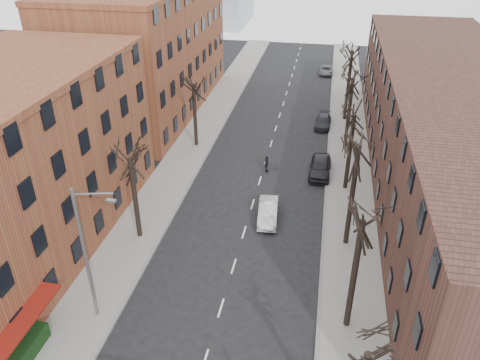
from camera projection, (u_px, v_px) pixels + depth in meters
The scene contains 17 objects.
sidewalk_left at pixel (195, 141), 49.73m from camera, with size 4.00×90.00×0.15m, color gray.
sidewalk_right at pixel (349, 153), 47.14m from camera, with size 4.00×90.00×0.15m, color gray.
building_left_far at pixel (148, 50), 55.22m from camera, with size 12.00×28.00×14.00m, color brown.
building_right at pixel (453, 135), 39.14m from camera, with size 12.00×50.00×10.00m, color #4C2B23.
tree_right_b at pixel (346, 326), 27.67m from camera, with size 5.20×5.20×10.80m, color black, non-canonical shape.
tree_right_c at pixel (345, 244), 34.48m from camera, with size 5.20×5.20×11.60m, color black, non-canonical shape.
tree_right_d at pixel (345, 189), 41.29m from camera, with size 5.20×5.20×10.00m, color black, non-canonical shape.
tree_right_e at pixel (344, 149), 48.10m from camera, with size 5.20×5.20×10.80m, color black, non-canonical shape.
tree_right_f at pixel (344, 120), 54.91m from camera, with size 5.20×5.20×11.60m, color black, non-canonical shape.
tree_left_a at pixel (140, 237), 35.23m from camera, with size 5.20×5.20×9.50m, color black, non-canonical shape.
tree_left_b at pixel (197, 146), 48.85m from camera, with size 5.20×5.20×9.50m, color black, non-canonical shape.
streetlight at pixel (87, 251), 25.83m from camera, with size 2.45×0.22×9.03m.
silver_sedan at pixel (268, 212), 36.88m from camera, with size 1.47×4.22×1.39m, color silver.
parked_car_near at pixel (320, 167), 43.16m from camera, with size 1.92×4.77×1.63m, color black.
parked_car_mid at pixel (323, 121), 52.92m from camera, with size 1.70×4.19×1.22m, color #21222A.
parked_car_far at pixel (326, 70), 70.08m from camera, with size 1.92×4.16×1.16m, color slate.
pedestrian_crossing at pixel (267, 164), 43.64m from camera, with size 0.95×0.40×1.62m, color black.
Camera 1 is at (5.09, -8.49, 21.30)m, focal length 35.00 mm.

